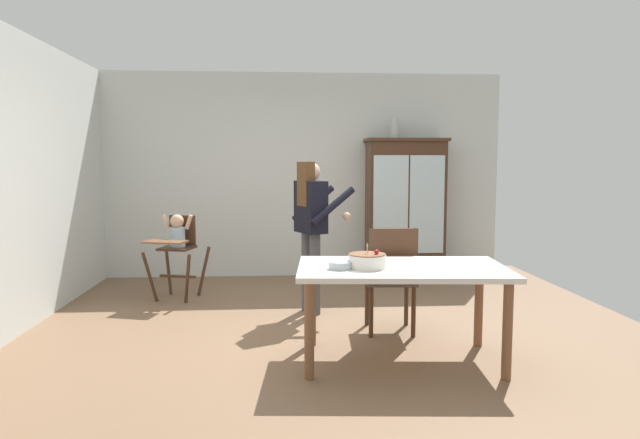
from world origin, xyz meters
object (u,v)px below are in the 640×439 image
china_cabinet (405,208)px  adult_person (311,218)px  high_chair_with_toddler (177,241)px  dining_table (402,278)px  serving_bowl (340,265)px  ceramic_vase (394,129)px  birthday_cake (367,261)px  dining_chair_far_side (391,273)px

china_cabinet → adult_person: bearing=-128.4°
high_chair_with_toddler → dining_table: bearing=-31.0°
adult_person → serving_bowl: 1.57m
high_chair_with_toddler → serving_bowl: size_ratio=5.28×
china_cabinet → adult_person: size_ratio=1.20×
ceramic_vase → birthday_cake: size_ratio=0.96×
china_cabinet → ceramic_vase: bearing=178.7°
china_cabinet → adult_person: (-1.33, -1.68, 0.05)m
serving_bowl → ceramic_vase: bearing=72.1°
ceramic_vase → dining_table: size_ratio=0.17×
china_cabinet → high_chair_with_toddler: bearing=-160.7°
birthday_cake → serving_bowl: (-0.20, -0.02, -0.03)m
adult_person → dining_table: size_ratio=0.94×
china_cabinet → birthday_cake: china_cabinet is taller
serving_bowl → adult_person: bearing=94.7°
dining_chair_far_side → china_cabinet: bearing=-102.0°
birthday_cake → serving_bowl: bearing=-174.5°
adult_person → serving_bowl: (0.13, -1.55, -0.20)m
china_cabinet → ceramic_vase: (-0.16, 0.00, 1.03)m
ceramic_vase → dining_table: ceramic_vase is taller
dining_table → birthday_cake: 0.32m
china_cabinet → birthday_cake: bearing=-107.3°
birthday_cake → dining_table: bearing=11.7°
high_chair_with_toddler → serving_bowl: bearing=-39.3°
adult_person → birthday_cake: adult_person is taller
china_cabinet → high_chair_with_toddler: 2.97m
birthday_cake → dining_chair_far_side: (0.33, 0.73, -0.24)m
birthday_cake → adult_person: bearing=102.2°
ceramic_vase → china_cabinet: bearing=-1.3°
high_chair_with_toddler → dining_chair_far_side: 2.60m
birthday_cake → dining_chair_far_side: size_ratio=0.29×
ceramic_vase → birthday_cake: 3.52m
dining_table → birthday_cake: birthday_cake is taller
high_chair_with_toddler → adult_person: (1.46, -0.70, 0.31)m
ceramic_vase → dining_chair_far_side: (-0.51, -2.48, -1.40)m
high_chair_with_toddler → adult_person: adult_person is taller
high_chair_with_toddler → birthday_cake: high_chair_with_toddler is taller
dining_table → birthday_cake: (-0.27, -0.06, 0.15)m
adult_person → dining_table: 1.63m
ceramic_vase → dining_table: (-0.57, -3.16, -1.30)m
high_chair_with_toddler → birthday_cake: size_ratio=3.39×
serving_bowl → high_chair_with_toddler: bearing=125.3°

